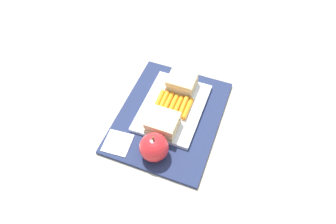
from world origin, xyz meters
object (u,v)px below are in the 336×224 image
Objects in this scene: apple at (154,147)px; paper_napkin at (118,143)px; food_tray at (173,107)px; sandwich_half_right at (163,123)px; carrot_sticks_bundle at (173,105)px; sandwich_half_left at (182,82)px.

apple is 0.11m from paper_napkin.
paper_napkin is at bearing -31.38° from food_tray.
sandwich_half_right reaches higher than carrot_sticks_bundle.
carrot_sticks_bundle is at bearing 5.22° from food_tray.
food_tray is 3.29× the size of paper_napkin.
paper_napkin is at bearing -31.46° from carrot_sticks_bundle.
food_tray is 0.16m from apple.
apple is at bearing 2.66° from carrot_sticks_bundle.
food_tray is at bearing -177.34° from apple.
food_tray is at bearing 180.00° from sandwich_half_right.
food_tray is 2.67× the size of apple.
sandwich_half_right reaches higher than food_tray.
sandwich_half_right is 0.08m from apple.
carrot_sticks_bundle is 0.16m from apple.
sandwich_half_right is (0.16, 0.00, 0.00)m from sandwich_half_left.
sandwich_half_left is 1.14× the size of paper_napkin.
food_tray is 2.88× the size of sandwich_half_right.
food_tray is at bearing 0.00° from sandwich_half_left.
carrot_sticks_bundle is at bearing 0.03° from sandwich_half_left.
sandwich_half_right is (0.08, 0.00, 0.03)m from food_tray.
apple is at bearing 5.31° from sandwich_half_right.
sandwich_half_right is 0.93× the size of apple.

